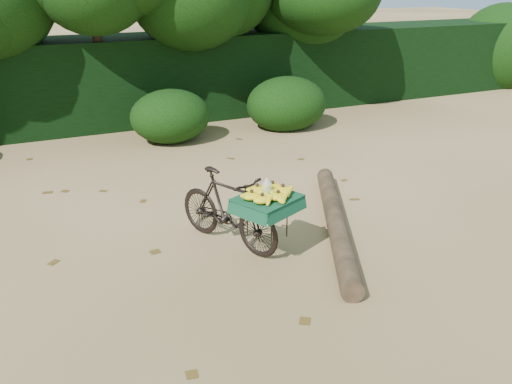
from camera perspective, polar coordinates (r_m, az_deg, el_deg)
name	(u,v)px	position (r m, az deg, el deg)	size (l,w,h in m)	color
ground	(154,253)	(6.43, -10.70, -6.32)	(80.00, 80.00, 0.00)	tan
vendor_bicycle	(229,208)	(6.31, -2.82, -1.73)	(1.17, 1.71, 0.92)	black
fallen_log	(336,221)	(6.89, 8.39, -3.05)	(0.24, 0.24, 3.32)	brown
hedge_backdrop	(72,84)	(12.10, -18.80, 10.73)	(26.00, 1.80, 1.80)	black
tree_row	(33,34)	(11.11, -22.39, 15.15)	(14.50, 2.00, 4.00)	black
bush_clumps	(118,125)	(10.33, -14.34, 6.89)	(8.80, 1.70, 0.90)	black
leaf_litter	(140,230)	(7.00, -12.07, -3.96)	(7.00, 7.30, 0.01)	#523C15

